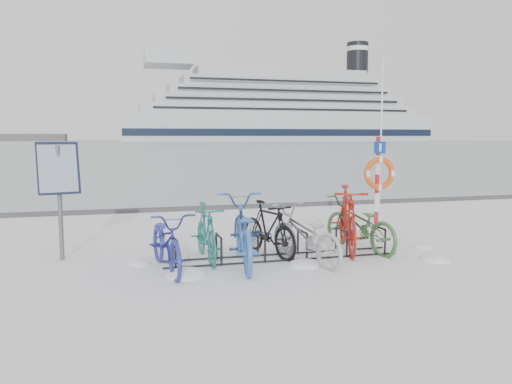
% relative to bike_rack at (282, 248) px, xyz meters
% --- Properties ---
extents(ground, '(900.00, 900.00, 0.00)m').
position_rel_bike_rack_xyz_m(ground, '(0.00, 0.00, -0.18)').
color(ground, white).
rests_on(ground, ground).
extents(ice_sheet, '(400.00, 298.00, 0.02)m').
position_rel_bike_rack_xyz_m(ice_sheet, '(0.00, 155.00, -0.17)').
color(ice_sheet, '#A6B4BC').
rests_on(ice_sheet, ground).
extents(quay_edge, '(400.00, 0.25, 0.10)m').
position_rel_bike_rack_xyz_m(quay_edge, '(0.00, 5.90, -0.13)').
color(quay_edge, '#3F3F42').
rests_on(quay_edge, ground).
extents(bike_rack, '(4.00, 0.48, 0.46)m').
position_rel_bike_rack_xyz_m(bike_rack, '(0.00, 0.00, 0.00)').
color(bike_rack, black).
rests_on(bike_rack, ground).
extents(info_board, '(0.69, 0.39, 1.95)m').
position_rel_bike_rack_xyz_m(info_board, '(-3.56, 0.82, 1.23)').
color(info_board, '#595B5E').
rests_on(info_board, ground).
extents(lifebuoy_station, '(0.71, 0.22, 3.70)m').
position_rel_bike_rack_xyz_m(lifebuoy_station, '(2.78, 1.84, 1.06)').
color(lifebuoy_station, red).
rests_on(lifebuoy_station, ground).
extents(cruise_ferry, '(132.97, 25.09, 43.69)m').
position_rel_bike_rack_xyz_m(cruise_ferry, '(62.80, 200.36, 11.72)').
color(cruise_ferry, silver).
rests_on(cruise_ferry, ground).
extents(bike_0, '(0.88, 1.91, 0.97)m').
position_rel_bike_rack_xyz_m(bike_0, '(-1.93, -0.24, 0.30)').
color(bike_0, navy).
rests_on(bike_0, ground).
extents(bike_1, '(0.49, 1.64, 0.98)m').
position_rel_bike_rack_xyz_m(bike_1, '(-1.25, 0.22, 0.31)').
color(bike_1, '#1D6B62').
rests_on(bike_1, ground).
extents(bike_2, '(1.05, 2.25, 1.13)m').
position_rel_bike_rack_xyz_m(bike_2, '(-0.73, -0.18, 0.39)').
color(bike_2, '#3666B3').
rests_on(bike_2, ground).
extents(bike_3, '(0.92, 1.67, 0.97)m').
position_rel_bike_rack_xyz_m(bike_3, '(-0.14, 0.33, 0.30)').
color(bike_3, black).
rests_on(bike_3, ground).
extents(bike_4, '(1.12, 1.93, 0.96)m').
position_rel_bike_rack_xyz_m(bike_4, '(0.28, -0.32, 0.30)').
color(bike_4, '#A2A3A9').
rests_on(bike_4, ground).
extents(bike_5, '(1.14, 2.07, 1.20)m').
position_rel_bike_rack_xyz_m(bike_5, '(1.30, 0.25, 0.42)').
color(bike_5, '#A51E13').
rests_on(bike_5, ground).
extents(bike_6, '(1.09, 2.00, 1.00)m').
position_rel_bike_rack_xyz_m(bike_6, '(1.55, 0.29, 0.32)').
color(bike_6, '#3B6735').
rests_on(bike_6, ground).
extents(snow_drifts, '(5.48, 1.99, 0.22)m').
position_rel_bike_rack_xyz_m(snow_drifts, '(0.16, -0.24, -0.18)').
color(snow_drifts, white).
rests_on(snow_drifts, ground).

